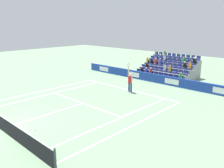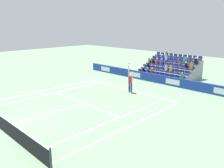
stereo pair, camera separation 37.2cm
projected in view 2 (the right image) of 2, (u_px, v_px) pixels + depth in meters
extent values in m
cube|color=white|center=(128.00, 90.00, 22.27)|extent=(10.97, 0.10, 0.01)
cube|color=white|center=(83.00, 103.00, 18.48)|extent=(8.23, 0.10, 0.01)
cube|color=white|center=(47.00, 114.00, 16.28)|extent=(0.10, 6.40, 0.01)
cube|color=white|center=(50.00, 94.00, 20.97)|extent=(0.10, 11.89, 0.01)
cube|color=white|center=(116.00, 119.00, 15.38)|extent=(0.10, 11.89, 0.01)
cube|color=white|center=(42.00, 91.00, 21.90)|extent=(0.10, 11.89, 0.01)
cube|color=white|center=(132.00, 125.00, 14.45)|extent=(0.10, 11.89, 0.01)
cube|color=white|center=(127.00, 90.00, 22.20)|extent=(0.10, 0.20, 0.01)
cube|color=#193899|center=(153.00, 78.00, 25.03)|extent=(19.54, 0.20, 0.92)
cube|color=white|center=(223.00, 92.00, 19.98)|extent=(1.56, 0.01, 0.52)
cube|color=white|center=(172.00, 82.00, 23.29)|extent=(1.56, 0.01, 0.52)
cube|color=white|center=(135.00, 75.00, 26.61)|extent=(1.56, 0.01, 0.52)
cube|color=white|center=(105.00, 69.00, 29.93)|extent=(1.56, 0.01, 0.52)
cylinder|color=#33383D|center=(51.00, 159.00, 9.91)|extent=(0.10, 0.10, 1.07)
cylinder|color=navy|center=(131.00, 88.00, 21.17)|extent=(0.16, 0.16, 0.90)
cylinder|color=navy|center=(129.00, 87.00, 21.33)|extent=(0.16, 0.16, 0.90)
cube|color=white|center=(131.00, 92.00, 21.28)|extent=(0.13, 0.26, 0.08)
cube|color=white|center=(129.00, 92.00, 21.44)|extent=(0.13, 0.26, 0.08)
cube|color=red|center=(130.00, 80.00, 21.06)|extent=(0.23, 0.37, 0.60)
sphere|color=beige|center=(131.00, 75.00, 20.95)|extent=(0.24, 0.24, 0.24)
cylinder|color=beige|center=(129.00, 73.00, 21.05)|extent=(0.09, 0.09, 0.62)
cylinder|color=beige|center=(132.00, 80.00, 20.88)|extent=(0.09, 0.09, 0.56)
cylinder|color=black|center=(129.00, 68.00, 20.94)|extent=(0.04, 0.04, 0.28)
torus|color=red|center=(129.00, 65.00, 20.87)|extent=(0.04, 0.31, 0.31)
sphere|color=#D1E533|center=(129.00, 62.00, 20.80)|extent=(0.07, 0.07, 0.07)
cube|color=gray|center=(158.00, 78.00, 25.83)|extent=(6.20, 0.95, 0.42)
cube|color=navy|center=(182.00, 80.00, 23.86)|extent=(0.48, 0.44, 0.20)
cube|color=navy|center=(183.00, 77.00, 23.93)|extent=(0.48, 0.04, 0.30)
cube|color=navy|center=(176.00, 79.00, 24.28)|extent=(0.48, 0.44, 0.20)
cube|color=navy|center=(177.00, 76.00, 24.35)|extent=(0.48, 0.04, 0.30)
cube|color=navy|center=(171.00, 78.00, 24.70)|extent=(0.48, 0.44, 0.20)
cube|color=navy|center=(172.00, 75.00, 24.77)|extent=(0.48, 0.04, 0.30)
cube|color=navy|center=(166.00, 77.00, 25.12)|extent=(0.48, 0.44, 0.20)
cube|color=navy|center=(167.00, 75.00, 25.20)|extent=(0.48, 0.04, 0.30)
cube|color=navy|center=(161.00, 76.00, 25.54)|extent=(0.48, 0.44, 0.20)
cube|color=navy|center=(162.00, 74.00, 25.62)|extent=(0.48, 0.04, 0.30)
cube|color=navy|center=(156.00, 75.00, 25.96)|extent=(0.48, 0.44, 0.20)
cube|color=navy|center=(157.00, 73.00, 26.04)|extent=(0.48, 0.04, 0.30)
cube|color=navy|center=(152.00, 75.00, 26.38)|extent=(0.48, 0.44, 0.20)
cube|color=navy|center=(153.00, 72.00, 26.46)|extent=(0.48, 0.04, 0.30)
cube|color=navy|center=(147.00, 74.00, 26.81)|extent=(0.48, 0.44, 0.20)
cube|color=navy|center=(148.00, 71.00, 26.88)|extent=(0.48, 0.04, 0.30)
cube|color=navy|center=(143.00, 73.00, 27.23)|extent=(0.48, 0.44, 0.20)
cube|color=navy|center=(144.00, 71.00, 27.30)|extent=(0.48, 0.04, 0.30)
cube|color=navy|center=(139.00, 72.00, 27.65)|extent=(0.48, 0.44, 0.20)
cube|color=navy|center=(140.00, 70.00, 27.72)|extent=(0.48, 0.04, 0.30)
cube|color=gray|center=(163.00, 75.00, 26.43)|extent=(6.20, 0.95, 0.84)
cube|color=navy|center=(186.00, 75.00, 24.41)|extent=(0.48, 0.44, 0.20)
cube|color=navy|center=(187.00, 72.00, 24.48)|extent=(0.48, 0.04, 0.30)
cube|color=navy|center=(181.00, 74.00, 24.83)|extent=(0.48, 0.44, 0.20)
cube|color=navy|center=(182.00, 71.00, 24.90)|extent=(0.48, 0.04, 0.30)
cube|color=navy|center=(176.00, 73.00, 25.25)|extent=(0.48, 0.44, 0.20)
cube|color=navy|center=(177.00, 70.00, 25.32)|extent=(0.48, 0.04, 0.30)
cube|color=navy|center=(171.00, 72.00, 25.67)|extent=(0.48, 0.44, 0.20)
cube|color=navy|center=(172.00, 70.00, 25.74)|extent=(0.48, 0.04, 0.30)
cube|color=navy|center=(166.00, 71.00, 26.09)|extent=(0.48, 0.44, 0.20)
cube|color=navy|center=(167.00, 69.00, 26.16)|extent=(0.48, 0.04, 0.30)
cube|color=navy|center=(161.00, 71.00, 26.51)|extent=(0.48, 0.44, 0.20)
cube|color=navy|center=(162.00, 68.00, 26.59)|extent=(0.48, 0.04, 0.30)
cube|color=navy|center=(157.00, 70.00, 26.93)|extent=(0.48, 0.44, 0.20)
cube|color=navy|center=(158.00, 67.00, 27.01)|extent=(0.48, 0.04, 0.30)
cube|color=navy|center=(152.00, 69.00, 27.35)|extent=(0.48, 0.44, 0.20)
cube|color=navy|center=(153.00, 67.00, 27.43)|extent=(0.48, 0.04, 0.30)
cube|color=navy|center=(148.00, 68.00, 27.77)|extent=(0.48, 0.44, 0.20)
cube|color=navy|center=(149.00, 66.00, 27.85)|extent=(0.48, 0.04, 0.30)
cube|color=navy|center=(144.00, 68.00, 28.20)|extent=(0.48, 0.44, 0.20)
cube|color=navy|center=(145.00, 65.00, 28.27)|extent=(0.48, 0.04, 0.30)
cube|color=gray|center=(168.00, 72.00, 27.03)|extent=(6.20, 0.95, 1.26)
cube|color=navy|center=(191.00, 69.00, 24.95)|extent=(0.48, 0.44, 0.20)
cube|color=navy|center=(192.00, 67.00, 25.03)|extent=(0.48, 0.04, 0.30)
cube|color=navy|center=(186.00, 69.00, 25.37)|extent=(0.48, 0.44, 0.20)
cube|color=navy|center=(187.00, 66.00, 25.45)|extent=(0.48, 0.04, 0.30)
cube|color=navy|center=(180.00, 68.00, 25.80)|extent=(0.48, 0.44, 0.20)
cube|color=navy|center=(181.00, 65.00, 25.87)|extent=(0.48, 0.04, 0.30)
cube|color=navy|center=(175.00, 67.00, 26.22)|extent=(0.48, 0.44, 0.20)
cube|color=navy|center=(176.00, 65.00, 26.29)|extent=(0.48, 0.04, 0.30)
cube|color=navy|center=(171.00, 67.00, 26.64)|extent=(0.48, 0.44, 0.20)
cube|color=navy|center=(172.00, 64.00, 26.71)|extent=(0.48, 0.04, 0.30)
cube|color=navy|center=(166.00, 66.00, 27.06)|extent=(0.48, 0.44, 0.20)
cube|color=navy|center=(167.00, 64.00, 27.13)|extent=(0.48, 0.04, 0.30)
cube|color=navy|center=(161.00, 65.00, 27.48)|extent=(0.48, 0.44, 0.20)
cube|color=navy|center=(162.00, 63.00, 27.55)|extent=(0.48, 0.04, 0.30)
cube|color=navy|center=(157.00, 65.00, 27.90)|extent=(0.48, 0.44, 0.20)
cube|color=navy|center=(158.00, 62.00, 27.98)|extent=(0.48, 0.04, 0.30)
cube|color=navy|center=(153.00, 64.00, 28.32)|extent=(0.48, 0.44, 0.20)
cube|color=navy|center=(154.00, 62.00, 28.40)|extent=(0.48, 0.04, 0.30)
cube|color=navy|center=(148.00, 63.00, 28.74)|extent=(0.48, 0.44, 0.20)
cube|color=navy|center=(150.00, 61.00, 28.82)|extent=(0.48, 0.04, 0.30)
cube|color=gray|center=(172.00, 69.00, 27.63)|extent=(6.20, 0.95, 1.68)
cube|color=navy|center=(195.00, 64.00, 25.50)|extent=(0.48, 0.44, 0.20)
cube|color=navy|center=(196.00, 62.00, 25.58)|extent=(0.48, 0.04, 0.30)
cube|color=navy|center=(190.00, 64.00, 25.92)|extent=(0.48, 0.44, 0.20)
cube|color=navy|center=(191.00, 61.00, 26.00)|extent=(0.48, 0.04, 0.30)
cube|color=navy|center=(185.00, 63.00, 26.34)|extent=(0.48, 0.44, 0.20)
cube|color=navy|center=(186.00, 61.00, 26.42)|extent=(0.48, 0.04, 0.30)
cube|color=navy|center=(180.00, 63.00, 26.76)|extent=(0.48, 0.44, 0.20)
cube|color=navy|center=(181.00, 60.00, 26.84)|extent=(0.48, 0.04, 0.30)
cube|color=navy|center=(175.00, 62.00, 27.19)|extent=(0.48, 0.44, 0.20)
cube|color=navy|center=(176.00, 60.00, 27.26)|extent=(0.48, 0.04, 0.30)
cube|color=navy|center=(170.00, 61.00, 27.61)|extent=(0.48, 0.44, 0.20)
cube|color=navy|center=(171.00, 59.00, 27.68)|extent=(0.48, 0.04, 0.30)
cube|color=navy|center=(166.00, 61.00, 28.03)|extent=(0.48, 0.44, 0.20)
cube|color=navy|center=(167.00, 59.00, 28.10)|extent=(0.48, 0.04, 0.30)
cube|color=navy|center=(161.00, 60.00, 28.45)|extent=(0.48, 0.44, 0.20)
cube|color=navy|center=(162.00, 58.00, 28.52)|extent=(0.48, 0.04, 0.30)
cube|color=navy|center=(157.00, 60.00, 28.87)|extent=(0.48, 0.44, 0.20)
cube|color=navy|center=(158.00, 58.00, 28.94)|extent=(0.48, 0.04, 0.30)
cube|color=navy|center=(153.00, 59.00, 29.29)|extent=(0.48, 0.44, 0.20)
cube|color=navy|center=(154.00, 57.00, 29.37)|extent=(0.48, 0.04, 0.30)
cube|color=gray|center=(176.00, 67.00, 28.24)|extent=(6.20, 0.95, 2.10)
cube|color=navy|center=(199.00, 60.00, 26.05)|extent=(0.48, 0.44, 0.20)
cube|color=navy|center=(200.00, 57.00, 26.12)|extent=(0.48, 0.04, 0.30)
cube|color=navy|center=(194.00, 59.00, 26.47)|extent=(0.48, 0.44, 0.20)
cube|color=navy|center=(195.00, 57.00, 26.55)|extent=(0.48, 0.04, 0.30)
cube|color=navy|center=(189.00, 59.00, 26.89)|extent=(0.48, 0.44, 0.20)
cube|color=navy|center=(190.00, 56.00, 26.97)|extent=(0.48, 0.04, 0.30)
cube|color=navy|center=(184.00, 58.00, 27.31)|extent=(0.48, 0.44, 0.20)
cube|color=navy|center=(185.00, 56.00, 27.39)|extent=(0.48, 0.04, 0.30)
cube|color=navy|center=(179.00, 58.00, 27.73)|extent=(0.48, 0.44, 0.20)
cube|color=navy|center=(180.00, 55.00, 27.81)|extent=(0.48, 0.04, 0.30)
cube|color=navy|center=(175.00, 57.00, 28.15)|extent=(0.48, 0.44, 0.20)
cube|color=navy|center=(176.00, 55.00, 28.23)|extent=(0.48, 0.04, 0.30)
cube|color=navy|center=(170.00, 57.00, 28.58)|extent=(0.48, 0.44, 0.20)
cube|color=navy|center=(171.00, 54.00, 28.65)|extent=(0.48, 0.04, 0.30)
cube|color=navy|center=(166.00, 56.00, 29.00)|extent=(0.48, 0.44, 0.20)
cube|color=navy|center=(167.00, 54.00, 29.07)|extent=(0.48, 0.04, 0.30)
cube|color=navy|center=(162.00, 56.00, 29.42)|extent=(0.48, 0.44, 0.20)
cube|color=navy|center=(163.00, 53.00, 29.49)|extent=(0.48, 0.04, 0.30)
cube|color=navy|center=(157.00, 55.00, 29.84)|extent=(0.48, 0.44, 0.20)
cube|color=navy|center=(158.00, 53.00, 29.91)|extent=(0.48, 0.04, 0.30)
cylinder|color=blue|center=(162.00, 58.00, 28.40)|extent=(0.28, 0.28, 0.46)
sphere|color=beige|center=(162.00, 55.00, 28.32)|extent=(0.20, 0.20, 0.20)
cylinder|color=green|center=(182.00, 77.00, 23.80)|extent=(0.28, 0.28, 0.51)
sphere|color=#9E7251|center=(182.00, 73.00, 23.71)|extent=(0.20, 0.20, 0.20)
cylinder|color=black|center=(148.00, 66.00, 27.73)|extent=(0.28, 0.28, 0.44)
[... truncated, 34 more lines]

